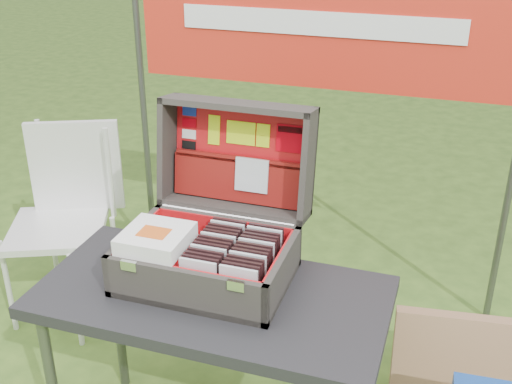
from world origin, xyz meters
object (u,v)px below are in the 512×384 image
(table, at_px, (215,377))
(chair, at_px, (58,231))
(cardboard_box, at_px, (450,372))
(suitcase, at_px, (212,202))

(table, height_order, chair, chair)
(table, relative_size, cardboard_box, 2.45)
(suitcase, relative_size, chair, 0.60)
(suitcase, bearing_deg, cardboard_box, 20.77)
(chair, bearing_deg, table, -53.38)
(table, distance_m, chair, 1.10)
(chair, bearing_deg, cardboard_box, -27.97)
(cardboard_box, bearing_deg, table, -158.11)
(table, distance_m, cardboard_box, 0.86)
(suitcase, bearing_deg, chair, 155.20)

